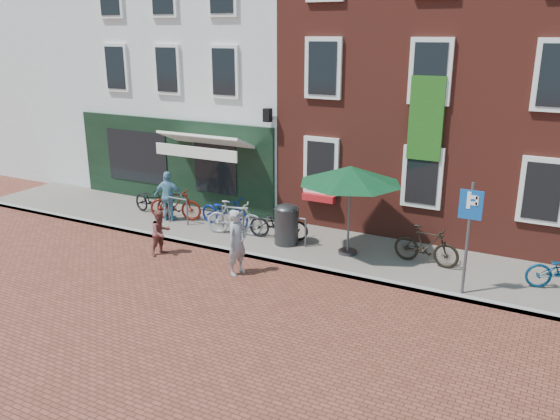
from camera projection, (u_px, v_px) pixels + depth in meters
The scene contains 17 objects.
ground at pixel (257, 259), 15.12m from camera, with size 80.00×80.00×0.00m, color brown.
sidewalk at pixel (315, 246), 15.92m from camera, with size 24.00×3.00×0.10m, color slate.
building_stucco at pixel (234, 66), 21.91m from camera, with size 8.00×8.00×9.00m, color silver.
building_brick_mid at pixel (415, 57), 18.64m from camera, with size 6.00×8.00×10.00m, color maroon.
filler_left at pixel (91, 62), 25.25m from camera, with size 7.00×8.00×9.00m, color silver.
litter_bin at pixel (286, 222), 15.78m from camera, with size 0.67×0.67×1.23m.
parking_sign at pixel (469, 222), 12.44m from camera, with size 0.50×0.08×2.60m.
parasol at pixel (350, 171), 14.60m from camera, with size 2.71×2.71×2.50m.
woman at pixel (237, 242), 14.00m from camera, with size 0.60×0.40×1.66m, color gray.
boy at pixel (161, 233), 15.30m from camera, with size 0.60×0.47×1.24m, color brown.
cafe_person at pixel (169, 196), 17.71m from camera, with size 0.92×0.38×1.57m, color #639EBA.
bicycle_0 at pixel (152, 201), 18.39m from camera, with size 0.61×1.74×0.91m, color black.
bicycle_1 at pixel (175, 204), 17.87m from camera, with size 0.48×1.69×1.01m, color #61130B.
bicycle_2 at pixel (225, 212), 17.29m from camera, with size 0.61×1.74×0.91m, color navy.
bicycle_3 at pixel (235, 218), 16.56m from camera, with size 0.48×1.69×1.01m, color #959597.
bicycle_4 at pixel (279, 223), 16.22m from camera, with size 0.61×1.74×0.91m, color black.
bicycle_5 at pixel (426, 245), 14.42m from camera, with size 0.48×1.69×1.01m, color black.
Camera 1 is at (7.10, -12.12, 5.78)m, focal length 36.55 mm.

